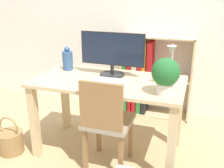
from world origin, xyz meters
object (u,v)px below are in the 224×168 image
object	(u,v)px
keyboard	(109,81)
desk_lamp	(171,61)
monitor	(112,52)
potted_plant	(166,74)
basket	(11,141)
chair	(106,120)
bookshelf	(143,76)
vase	(68,60)

from	to	relation	value
keyboard	desk_lamp	world-z (taller)	desk_lamp
monitor	potted_plant	size ratio (longest dim) A/B	2.13
desk_lamp	basket	bearing A→B (deg)	-165.65
desk_lamp	potted_plant	distance (m)	0.22
monitor	basket	distance (m)	1.33
chair	basket	size ratio (longest dim) A/B	2.24
potted_plant	bookshelf	distance (m)	1.28
monitor	basket	world-z (taller)	monitor
desk_lamp	keyboard	bearing A→B (deg)	-171.47
potted_plant	basket	distance (m)	1.65
chair	desk_lamp	bearing A→B (deg)	32.61
vase	basket	xyz separation A→B (m)	(-0.41, -0.51, -0.74)
basket	monitor	bearing A→B (deg)	28.00
keyboard	chair	world-z (taller)	chair
monitor	basket	xyz separation A→B (m)	(-0.90, -0.48, -0.86)
potted_plant	basket	size ratio (longest dim) A/B	0.76
monitor	basket	size ratio (longest dim) A/B	1.62
desk_lamp	bookshelf	xyz separation A→B (m)	(-0.41, 0.93, -0.47)
vase	desk_lamp	world-z (taller)	desk_lamp
chair	bookshelf	world-z (taller)	bookshelf
desk_lamp	basket	distance (m)	1.72
monitor	chair	distance (m)	0.65
vase	chair	distance (m)	0.81
vase	bookshelf	world-z (taller)	bookshelf
basket	keyboard	bearing A→B (deg)	17.50
chair	basket	xyz separation A→B (m)	(-0.98, -0.07, -0.36)
bookshelf	basket	bearing A→B (deg)	-128.71
chair	basket	world-z (taller)	chair
monitor	keyboard	distance (m)	0.29
monitor	vase	size ratio (longest dim) A/B	2.56
keyboard	bookshelf	distance (m)	1.04
keyboard	vase	xyz separation A→B (m)	(-0.52, 0.22, 0.10)
desk_lamp	potted_plant	xyz separation A→B (m)	(-0.01, -0.22, -0.05)
potted_plant	chair	size ratio (longest dim) A/B	0.34
chair	keyboard	bearing A→B (deg)	103.00
vase	keyboard	bearing A→B (deg)	-22.38
keyboard	chair	size ratio (longest dim) A/B	0.38
potted_plant	keyboard	bearing A→B (deg)	164.70
potted_plant	bookshelf	world-z (taller)	potted_plant
keyboard	potted_plant	distance (m)	0.55
keyboard	bookshelf	xyz separation A→B (m)	(0.11, 1.00, -0.26)
chair	potted_plant	bearing A→B (deg)	10.33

